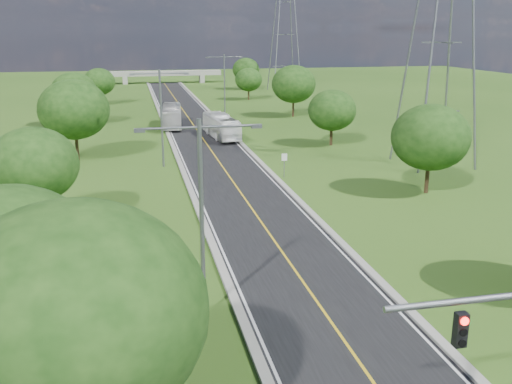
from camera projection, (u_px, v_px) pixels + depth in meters
ground at (202, 138)px, 75.13m from camera, size 260.00×260.00×0.00m
road at (197, 130)px, 80.75m from camera, size 8.00×150.00×0.06m
curb_left at (167, 131)px, 79.85m from camera, size 0.50×150.00×0.22m
curb_right at (227, 129)px, 81.61m from camera, size 0.50×150.00×0.22m
speed_limit_sign at (284, 161)px, 55.10m from camera, size 0.55×0.09×2.40m
overpass at (164, 74)px, 149.54m from camera, size 30.00×3.00×3.20m
streetlight_near_left at (201, 203)px, 27.20m from camera, size 5.90×0.25×10.00m
streetlight_mid_left at (161, 110)px, 58.17m from camera, size 5.90×0.25×10.00m
streetlight_far_right at (224, 80)px, 91.62m from camera, size 5.90×0.25×10.00m
power_tower_near at (443, 28)px, 57.02m from camera, size 9.00×6.40×28.00m
power_tower_far at (285, 28)px, 128.24m from camera, size 9.00×6.40×28.00m
tree_la at (8, 263)px, 21.98m from camera, size 7.14×7.14×8.30m
tree_lb at (34, 165)px, 40.51m from camera, size 6.30×6.30×7.33m
tree_lc at (74, 110)px, 61.10m from camera, size 7.56×7.56×8.79m
tree_ld at (74, 92)px, 83.39m from camera, size 6.72×6.72×7.82m
tree_le at (99, 82)px, 106.60m from camera, size 5.88×5.88×6.84m
tree_lf at (75, 313)px, 16.80m from camera, size 7.98×7.98×9.28m
tree_rb at (431, 137)px, 48.91m from camera, size 6.72×6.72×7.82m
tree_rc at (332, 110)px, 69.52m from camera, size 5.88×5.88×6.84m
tree_rd at (294, 84)px, 92.20m from camera, size 7.14×7.14×8.30m
tree_re at (249, 80)px, 114.55m from camera, size 5.46×5.46×6.35m
tree_rf at (246, 69)px, 133.87m from camera, size 6.30×6.30×7.33m
bus_outbound at (221, 126)px, 74.91m from camera, size 3.60×11.05×3.02m
bus_inbound at (172, 116)px, 83.31m from camera, size 3.54×11.46×3.14m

